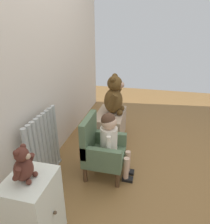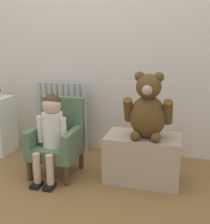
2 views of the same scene
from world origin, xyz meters
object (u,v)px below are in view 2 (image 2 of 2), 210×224
(low_bench, at_px, (143,158))
(large_teddy_bear, at_px, (148,110))
(radiator, at_px, (62,117))
(child_armchair, at_px, (58,139))
(child_figure, at_px, (51,125))

(low_bench, relative_size, large_teddy_bear, 1.16)
(radiator, xyz_separation_m, low_bench, (0.91, -0.47, -0.16))
(radiator, distance_m, large_teddy_bear, 1.10)
(child_armchair, bearing_deg, low_bench, 3.98)
(child_figure, xyz_separation_m, large_teddy_bear, (0.75, 0.12, 0.15))
(radiator, bearing_deg, child_figure, -73.00)
(radiator, height_order, low_bench, radiator)
(child_armchair, xyz_separation_m, low_bench, (0.72, 0.05, -0.11))
(radiator, bearing_deg, low_bench, -27.30)
(large_teddy_bear, bearing_deg, child_figure, -170.97)
(radiator, distance_m, child_armchair, 0.55)
(child_figure, height_order, low_bench, child_figure)
(child_figure, distance_m, low_bench, 0.78)
(child_figure, bearing_deg, low_bench, 12.38)
(low_bench, xyz_separation_m, large_teddy_bear, (0.03, -0.04, 0.41))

